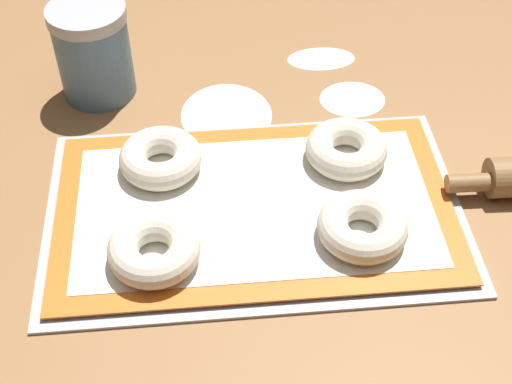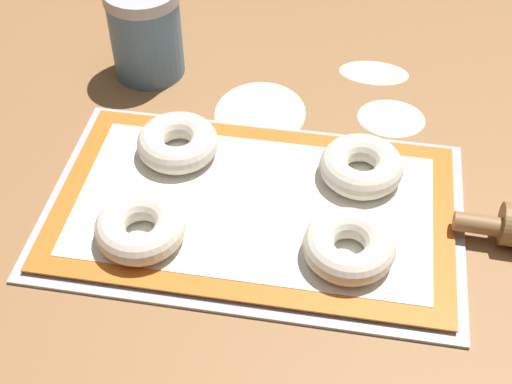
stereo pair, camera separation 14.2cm
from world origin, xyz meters
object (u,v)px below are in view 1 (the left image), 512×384
bagel_front_right (363,226)px  bagel_back_right (346,149)px  bagel_back_left (161,158)px  baking_tray (256,207)px  flour_canister (93,51)px  bagel_front_left (154,249)px

bagel_front_right → bagel_back_right: same height
bagel_front_right → bagel_back_left: size_ratio=1.00×
bagel_front_right → bagel_back_left: 0.25m
baking_tray → flour_canister: 0.31m
bagel_back_left → bagel_front_right: bearing=-30.6°
baking_tray → flour_canister: (-0.19, 0.24, 0.06)m
bagel_back_left → bagel_back_right: size_ratio=1.00×
baking_tray → bagel_front_right: bagel_front_right is taller
flour_canister → bagel_front_right: bearing=-45.0°
bagel_back_left → flour_canister: 0.19m
bagel_front_left → flour_canister: flour_canister is taller
bagel_front_left → bagel_back_left: same height
baking_tray → bagel_back_left: bagel_back_left is taller
baking_tray → bagel_back_right: 0.13m
bagel_front_left → bagel_back_left: bearing=87.3°
bagel_back_left → bagel_back_right: (0.22, -0.00, 0.00)m
bagel_front_left → flour_canister: (-0.08, 0.31, 0.04)m
baking_tray → bagel_back_left: bearing=148.3°
bagel_back_left → bagel_back_right: 0.22m
bagel_front_right → flour_canister: flour_canister is taller
bagel_front_right → flour_canister: bearing=135.0°
bagel_back_right → flour_canister: (-0.30, 0.17, 0.04)m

